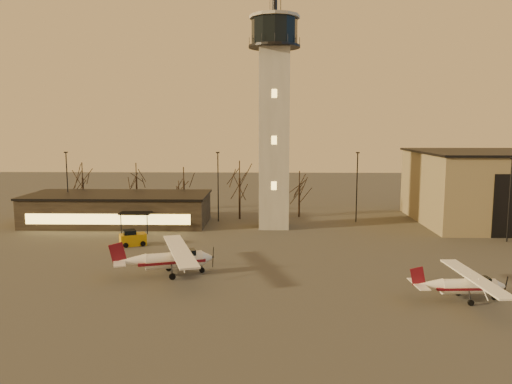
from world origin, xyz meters
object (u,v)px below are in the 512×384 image
cessna_front (470,289)px  cessna_rear (176,262)px  terminal (119,209)px  service_cart (133,240)px  control_tower (274,107)px

cessna_front → cessna_rear: size_ratio=0.83×
terminal → cessna_front: 48.26m
terminal → service_cart: terminal is taller
terminal → cessna_rear: bearing=-62.6°
terminal → service_cart: (5.42, -12.88, -1.45)m
control_tower → service_cart: control_tower is taller
control_tower → cessna_front: control_tower is taller
control_tower → cessna_front: size_ratio=3.15×
terminal → cessna_front: size_ratio=2.45×
terminal → cessna_rear: size_ratio=2.03×
control_tower → cessna_rear: control_tower is taller
cessna_front → terminal: bearing=137.5°
control_tower → service_cart: (-16.57, -10.90, -15.62)m
terminal → cessna_front: (37.32, -30.58, -1.18)m
control_tower → cessna_rear: size_ratio=2.60×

